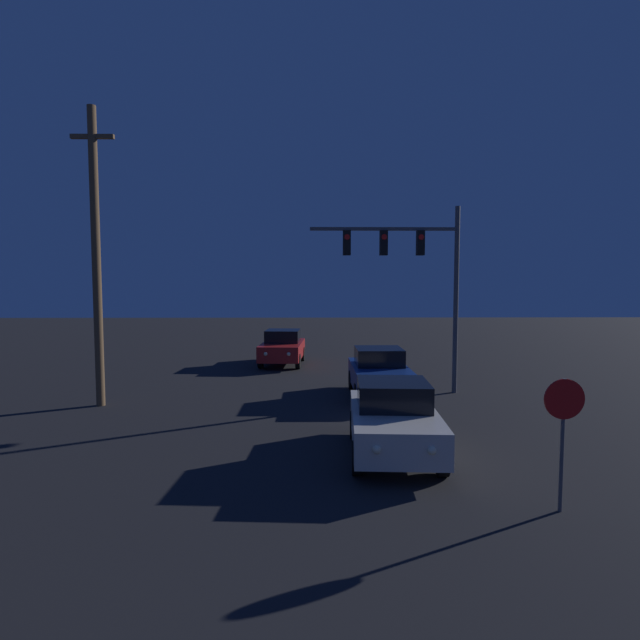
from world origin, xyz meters
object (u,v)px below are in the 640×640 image
object	(u,v)px
car_near	(393,419)
stop_sign	(563,419)
utility_pole	(96,255)
car_far	(283,347)
car_mid	(379,372)
traffic_signal_mast	(415,266)

from	to	relation	value
car_near	stop_sign	xyz separation A→B (m)	(2.52, -3.02, 0.81)
stop_sign	utility_pole	world-z (taller)	utility_pole
car_far	utility_pole	xyz separation A→B (m)	(-5.57, -8.46, 4.16)
car_near	car_mid	xyz separation A→B (m)	(0.48, 6.19, 0.00)
car_mid	utility_pole	size ratio (longest dim) A/B	0.42
traffic_signal_mast	stop_sign	world-z (taller)	traffic_signal_mast
car_near	utility_pole	xyz separation A→B (m)	(-9.03, 4.93, 4.16)
traffic_signal_mast	stop_sign	size ratio (longest dim) A/B	2.87
car_far	traffic_signal_mast	distance (m)	9.33
car_near	stop_sign	distance (m)	4.02
utility_pole	traffic_signal_mast	bearing A→B (deg)	9.58
car_near	car_far	world-z (taller)	same
car_near	car_far	bearing A→B (deg)	-72.24
stop_sign	utility_pole	xyz separation A→B (m)	(-11.54, 7.95, 3.34)
stop_sign	car_far	bearing A→B (deg)	109.99
stop_sign	utility_pole	bearing A→B (deg)	145.43
traffic_signal_mast	car_mid	bearing A→B (deg)	-157.04
car_far	utility_pole	bearing A→B (deg)	60.09
car_mid	traffic_signal_mast	world-z (taller)	traffic_signal_mast
car_far	traffic_signal_mast	world-z (taller)	traffic_signal_mast
car_near	utility_pole	size ratio (longest dim) A/B	0.43
car_near	traffic_signal_mast	world-z (taller)	traffic_signal_mast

